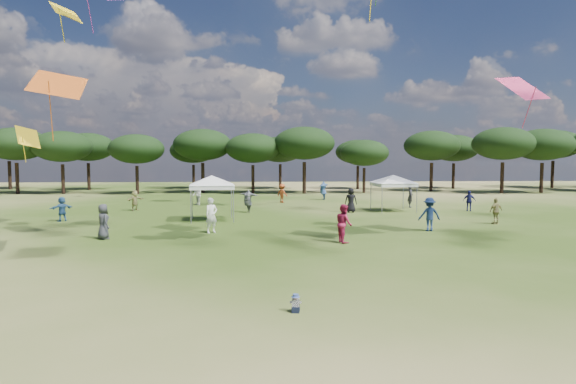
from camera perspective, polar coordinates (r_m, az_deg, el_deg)
The scene contains 6 objects.
ground at distance 11.14m, azimuth 4.99°, elevation -17.55°, with size 140.00×140.00×0.00m, color #364D17.
tree_line at distance 57.80m, azimuth 0.81°, elevation 5.45°, with size 108.78×17.63×7.77m.
tent_left at distance 31.49m, azimuth -9.03°, elevation 1.72°, with size 5.64×5.64×3.23m.
tent_right at distance 37.42m, azimuth 12.39°, elevation 1.80°, with size 5.74×5.74×3.07m.
toddler at distance 13.13m, azimuth 0.92°, elevation -13.12°, with size 0.34×0.37×0.49m.
festival_crowd at distance 35.14m, azimuth -0.65°, elevation -1.13°, with size 29.81×24.83×1.92m.
Camera 1 is at (-1.47, -10.25, 4.12)m, focal length 30.00 mm.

